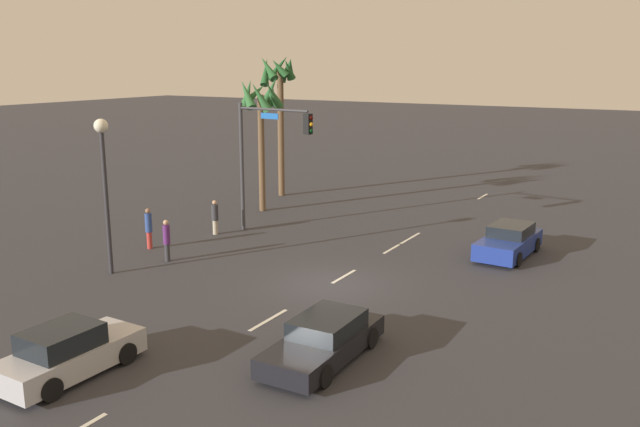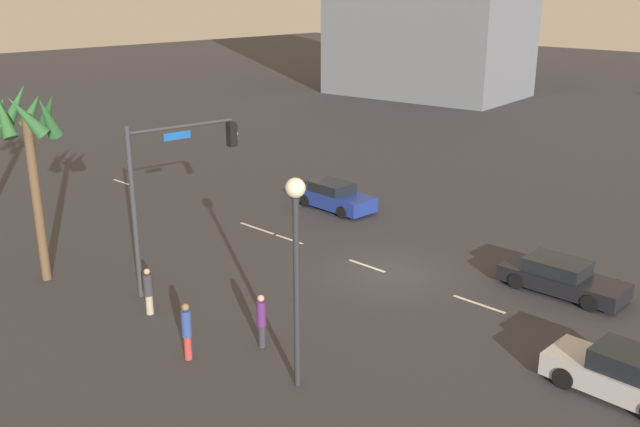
% 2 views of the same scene
% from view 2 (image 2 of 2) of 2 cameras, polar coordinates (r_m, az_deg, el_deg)
% --- Properties ---
extents(ground_plane, '(220.00, 220.00, 0.00)m').
position_cam_2_polar(ground_plane, '(28.89, 5.57, -4.87)').
color(ground_plane, '#333338').
extents(lane_stripe_2, '(2.19, 0.14, 0.01)m').
position_cam_2_polar(lane_stripe_2, '(26.73, 12.83, -7.22)').
color(lane_stripe_2, silver).
rests_on(lane_stripe_2, ground_plane).
extents(lane_stripe_3, '(1.95, 0.14, 0.01)m').
position_cam_2_polar(lane_stripe_3, '(29.54, 3.84, -4.28)').
color(lane_stripe_3, silver).
rests_on(lane_stripe_3, ground_plane).
extents(lane_stripe_4, '(1.89, 0.14, 0.01)m').
position_cam_2_polar(lane_stripe_4, '(32.57, -2.62, -2.08)').
color(lane_stripe_4, silver).
rests_on(lane_stripe_4, ground_plane).
extents(lane_stripe_5, '(2.55, 0.14, 0.01)m').
position_cam_2_polar(lane_stripe_5, '(34.03, -5.08, -1.24)').
color(lane_stripe_5, silver).
rests_on(lane_stripe_5, ground_plane).
extents(lane_stripe_6, '(1.95, 0.14, 0.01)m').
position_cam_2_polar(lane_stripe_6, '(43.54, -15.80, 2.46)').
color(lane_stripe_6, silver).
rests_on(lane_stripe_6, ground_plane).
extents(car_0, '(4.13, 1.89, 1.46)m').
position_cam_2_polar(car_0, '(22.20, 23.39, -11.96)').
color(car_0, '#B7B7BC').
rests_on(car_0, ground_plane).
extents(car_1, '(4.70, 1.96, 1.28)m').
position_cam_2_polar(car_1, '(28.38, 19.08, -4.96)').
color(car_1, black).
rests_on(car_1, ground_plane).
extents(car_2, '(4.54, 2.11, 1.41)m').
position_cam_2_polar(car_2, '(36.79, 1.20, 1.39)').
color(car_2, navy).
rests_on(car_2, ground_plane).
extents(traffic_signal, '(0.82, 4.64, 6.51)m').
position_cam_2_polar(traffic_signal, '(26.72, -12.20, 2.83)').
color(traffic_signal, '#38383D').
rests_on(traffic_signal, ground_plane).
extents(streetlamp, '(0.56, 0.56, 6.33)m').
position_cam_2_polar(streetlamp, '(19.30, -1.97, -2.56)').
color(streetlamp, '#2D2D33').
rests_on(streetlamp, ground_plane).
extents(pedestrian_0, '(0.41, 0.41, 1.91)m').
position_cam_2_polar(pedestrian_0, '(22.44, -10.81, -9.29)').
color(pedestrian_0, '#BF3833').
rests_on(pedestrian_0, ground_plane).
extents(pedestrian_1, '(0.32, 0.32, 1.85)m').
position_cam_2_polar(pedestrian_1, '(22.84, -4.80, -8.59)').
color(pedestrian_1, '#333338').
rests_on(pedestrian_1, ground_plane).
extents(pedestrian_2, '(0.45, 0.45, 1.75)m').
position_cam_2_polar(pedestrian_2, '(25.71, -13.83, -6.10)').
color(pedestrian_2, '#B2A58C').
rests_on(pedestrian_2, ground_plane).
extents(palm_tree_0, '(2.63, 2.56, 7.78)m').
position_cam_2_polar(palm_tree_0, '(28.60, -22.78, 6.29)').
color(palm_tree_0, brown).
rests_on(palm_tree_0, ground_plane).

